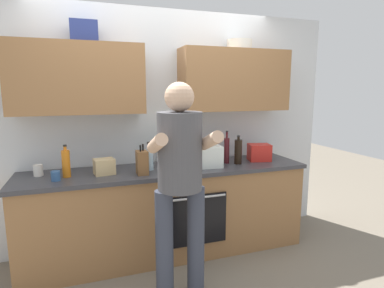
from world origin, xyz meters
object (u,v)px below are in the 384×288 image
(cup_stoneware, at_px, (185,166))
(cup_coffee, at_px, (38,170))
(potted_herb, at_px, (174,149))
(bottle_wine, at_px, (227,150))
(person_standing, at_px, (180,175))
(bottle_water, at_px, (149,158))
(cup_tea, at_px, (56,176))
(grocery_bag_crisps, at_px, (259,152))
(bottle_hotsauce, at_px, (202,152))
(knife_block, at_px, (142,162))
(bottle_soy, at_px, (238,152))
(grocery_bag_bread, at_px, (104,167))
(bottle_juice, at_px, (66,163))
(grocery_bag_produce, at_px, (211,156))

(cup_stoneware, height_order, cup_coffee, cup_stoneware)
(cup_stoneware, xyz_separation_m, potted_herb, (-0.03, 0.27, 0.11))
(bottle_wine, relative_size, potted_herb, 1.17)
(person_standing, bearing_deg, bottle_water, 96.70)
(cup_tea, relative_size, grocery_bag_crisps, 0.37)
(bottle_hotsauce, height_order, knife_block, knife_block)
(bottle_soy, distance_m, bottle_hotsauce, 0.39)
(grocery_bag_bread, bearing_deg, bottle_juice, 178.45)
(person_standing, relative_size, knife_block, 6.20)
(cup_coffee, bearing_deg, grocery_bag_bread, -13.09)
(potted_herb, bearing_deg, knife_block, -147.59)
(bottle_hotsauce, distance_m, potted_herb, 0.33)
(cup_stoneware, bearing_deg, cup_tea, 176.88)
(cup_coffee, distance_m, grocery_bag_bread, 0.59)
(bottle_hotsauce, height_order, cup_coffee, bottle_hotsauce)
(bottle_soy, bearing_deg, bottle_hotsauce, 149.56)
(cup_tea, bearing_deg, person_standing, -34.12)
(bottle_wine, bearing_deg, bottle_soy, -35.18)
(bottle_wine, bearing_deg, cup_stoneware, -159.88)
(grocery_bag_bread, relative_size, grocery_bag_produce, 0.82)
(person_standing, relative_size, bottle_hotsauce, 6.61)
(person_standing, bearing_deg, bottle_wine, 45.56)
(knife_block, xyz_separation_m, potted_herb, (0.37, 0.24, 0.06))
(knife_block, height_order, potted_herb, potted_herb)
(cup_stoneware, xyz_separation_m, knife_block, (-0.40, 0.04, 0.06))
(bottle_water, bearing_deg, knife_block, -124.54)
(bottle_soy, bearing_deg, grocery_bag_bread, 178.82)
(bottle_wine, bearing_deg, cup_coffee, 177.17)
(bottle_wine, height_order, grocery_bag_crisps, bottle_wine)
(cup_coffee, height_order, cup_tea, cup_coffee)
(bottle_juice, relative_size, grocery_bag_bread, 1.63)
(bottle_water, xyz_separation_m, bottle_hotsauce, (0.60, 0.14, -0.00))
(bottle_hotsauce, distance_m, bottle_juice, 1.36)
(knife_block, bearing_deg, grocery_bag_bread, 161.06)
(bottle_hotsauce, xyz_separation_m, cup_tea, (-1.44, -0.26, -0.07))
(bottle_soy, bearing_deg, potted_herb, 166.97)
(grocery_bag_crisps, height_order, grocery_bag_bread, grocery_bag_crisps)
(cup_tea, relative_size, grocery_bag_produce, 0.39)
(bottle_juice, xyz_separation_m, grocery_bag_produce, (1.36, -0.07, -0.02))
(grocery_bag_bread, bearing_deg, cup_coffee, 166.91)
(knife_block, height_order, grocery_bag_crisps, knife_block)
(bottle_soy, relative_size, bottle_wine, 0.87)
(bottle_wine, xyz_separation_m, cup_coffee, (-1.84, 0.09, -0.09))
(person_standing, distance_m, knife_block, 0.63)
(bottle_water, relative_size, grocery_bag_crisps, 1.18)
(bottle_soy, bearing_deg, bottle_wine, 144.82)
(bottle_water, height_order, bottle_soy, bottle_soy)
(bottle_water, xyz_separation_m, bottle_soy, (0.93, -0.06, 0.02))
(bottle_wine, xyz_separation_m, cup_tea, (-1.68, -0.13, -0.10))
(cup_coffee, height_order, grocery_bag_crisps, grocery_bag_crisps)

